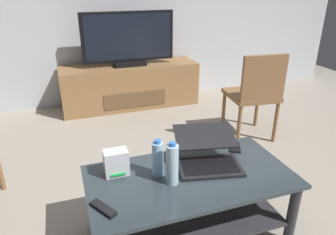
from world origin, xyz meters
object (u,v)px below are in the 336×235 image
Objects in this scene: dining_chair at (255,92)px; water_bottle_far at (158,159)px; cell_phone at (235,147)px; soundbar_remote at (158,159)px; coffee_table at (190,194)px; router_box at (116,162)px; laptop at (207,154)px; television at (129,40)px; water_bottle_near at (172,164)px; media_cabinet at (130,86)px; tv_remote at (103,208)px.

water_bottle_far is (-1.26, -0.93, 0.05)m from dining_chair.
water_bottle_far is at bearing -141.72° from cell_phone.
dining_chair reaches higher than soundbar_remote.
coffee_table is 0.30m from water_bottle_far.
router_box is 0.28m from soundbar_remote.
water_bottle_far is (-0.32, -0.03, 0.04)m from laptop.
water_bottle_near is (-0.28, -2.28, -0.27)m from television.
television is at bearing 86.02° from coffee_table.
coffee_table is 5.25× the size of water_bottle_far.
television is (0.00, -0.02, 0.56)m from media_cabinet.
television is 6.75× the size of soundbar_remote.
water_bottle_far is at bearing -93.87° from soundbar_remote.
television is 2.22m from water_bottle_far.
media_cabinet is 10.92× the size of router_box.
dining_chair is 5.44× the size of tv_remote.
media_cabinet is 11.79× the size of cell_phone.
water_bottle_near is (-0.12, -0.04, 0.26)m from coffee_table.
coffee_table is 2.31m from television.
water_bottle_near is 1.13× the size of water_bottle_far.
media_cabinet is 1.53× the size of television.
water_bottle_near is at bearing -75.68° from soundbar_remote.
dining_chair is (1.08, 0.99, 0.19)m from coffee_table.
television is at bearing 89.85° from laptop.
router_box reaches higher than tv_remote.
soundbar_remote is at bearing 156.02° from laptop.
cell_phone is at bearing -130.49° from dining_chair.
dining_chair is 6.22× the size of cell_phone.
television reaches higher than cell_phone.
media_cabinet is at bearing 126.02° from dining_chair.
router_box is (-0.55, 0.06, 0.01)m from laptop.
dining_chair is at bearing 46.26° from soundbar_remote.
tv_remote is (-0.34, -0.21, -0.10)m from water_bottle_far.
coffee_table is 0.27m from laptop.
tv_remote is (-0.52, -0.14, 0.15)m from coffee_table.
laptop is 0.55m from router_box.
television reaches higher than coffee_table.
soundbar_remote is at bearing -156.36° from cell_phone.
laptop reaches higher than media_cabinet.
soundbar_remote reaches higher than coffee_table.
water_bottle_far is 1.61× the size of cell_phone.
media_cabinet is 2.20m from router_box.
coffee_table is 7.38× the size of soundbar_remote.
router_box is at bearing -150.41° from dining_chair.
coffee_table is at bearing -93.94° from media_cabinet.
television is 2.51m from tv_remote.
soundbar_remote is (-1.21, -0.78, -0.05)m from dining_chair.
dining_chair reaches higher than water_bottle_far.
television is at bearing -90.00° from media_cabinet.
laptop is at bearing -11.44° from tv_remote.
coffee_table is 7.38× the size of tv_remote.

